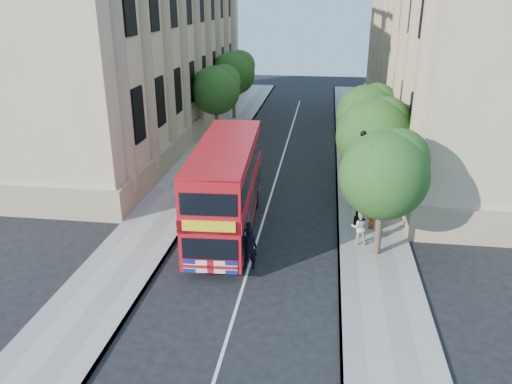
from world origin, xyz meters
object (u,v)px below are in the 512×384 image
at_px(double_decker_bus, 226,186).
at_px(woman_pedestrian, 360,227).
at_px(box_van, 234,158).
at_px(police_constable, 249,248).
at_px(lamp_post, 360,183).

relative_size(double_decker_bus, woman_pedestrian, 5.79).
xyz_separation_m(box_van, woman_pedestrian, (7.86, -9.05, -0.33)).
bearing_deg(police_constable, woman_pedestrian, -156.29).
relative_size(lamp_post, police_constable, 2.53).
distance_m(box_van, police_constable, 12.32).
distance_m(double_decker_bus, box_van, 8.62).
distance_m(box_van, woman_pedestrian, 11.99).
relative_size(police_constable, woman_pedestrian, 1.15).
distance_m(police_constable, woman_pedestrian, 5.79).
xyz_separation_m(double_decker_bus, box_van, (-1.16, 8.45, -1.25)).
bearing_deg(double_decker_bus, box_van, 94.59).
bearing_deg(lamp_post, police_constable, -134.89).
bearing_deg(double_decker_bus, police_constable, -67.38).
bearing_deg(double_decker_bus, woman_pedestrian, -8.35).
height_order(box_van, police_constable, box_van).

